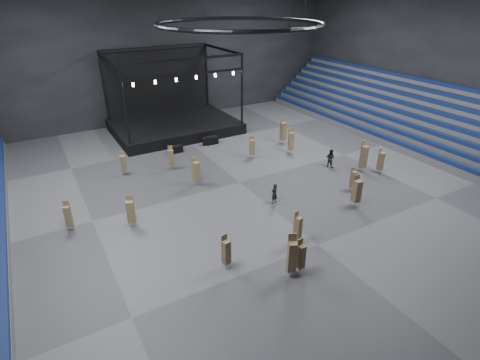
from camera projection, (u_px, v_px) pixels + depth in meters
floor at (240, 182)px, 33.08m from camera, size 50.00×50.00×0.00m
wall_back at (153, 47)px, 45.20m from camera, size 50.00×0.20×18.00m
wall_right at (441, 55)px, 40.13m from camera, size 0.20×42.00×18.00m
bleachers_right at (414, 123)px, 42.51m from camera, size 7.20×40.00×6.40m
stage at (172, 118)px, 44.95m from camera, size 14.00×10.00×9.20m
truss_ring at (239, 24)px, 27.17m from camera, size 12.30×12.30×5.15m
flight_case_left at (177, 149)px, 39.00m from camera, size 1.15×0.60×0.75m
flight_case_mid at (208, 141)px, 40.99m from camera, size 1.30×0.87×0.79m
flight_case_right at (212, 140)px, 41.12m from camera, size 1.31×0.67×0.87m
chair_stack_0 at (131, 211)px, 26.40m from camera, size 0.66×0.66×2.45m
chair_stack_1 at (252, 147)px, 37.35m from camera, size 0.68×0.68×2.31m
chair_stack_2 at (353, 179)px, 31.19m from camera, size 0.52×0.52×2.16m
chair_stack_3 at (226, 251)px, 22.42m from camera, size 0.50×0.50×2.34m
chair_stack_4 at (196, 170)px, 32.19m from camera, size 0.61×0.61×2.52m
chair_stack_5 at (123, 163)px, 34.01m from camera, size 0.59×0.59×2.23m
chair_stack_6 at (171, 157)px, 35.08m from camera, size 0.52×0.52×2.29m
chair_stack_7 at (381, 160)px, 34.15m from camera, size 0.66×0.66×2.48m
chair_stack_8 at (292, 256)px, 21.64m from camera, size 0.67×0.67×2.89m
chair_stack_9 at (364, 156)px, 34.36m from camera, size 0.59×0.59×3.06m
chair_stack_10 at (298, 228)px, 24.59m from camera, size 0.54×0.54×2.44m
chair_stack_11 at (68, 215)px, 26.06m from camera, size 0.54×0.54×2.28m
chair_stack_12 at (291, 141)px, 38.34m from camera, size 0.62×0.62×2.77m
chair_stack_13 at (283, 131)px, 40.82m from camera, size 0.55×0.55×2.90m
chair_stack_14 at (301, 256)px, 22.08m from camera, size 0.46×0.46×2.31m
chair_stack_15 at (357, 190)px, 28.82m from camera, size 0.60×0.60×2.68m
man_center at (274, 193)px, 29.51m from camera, size 0.71×0.55×1.72m
crew_member at (330, 158)px, 35.62m from camera, size 0.92×1.04×1.81m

